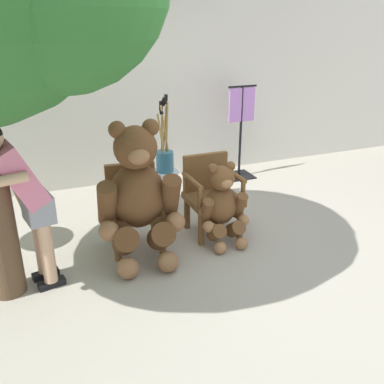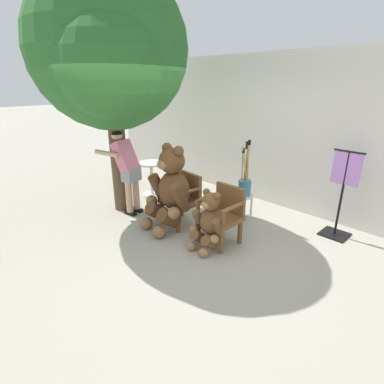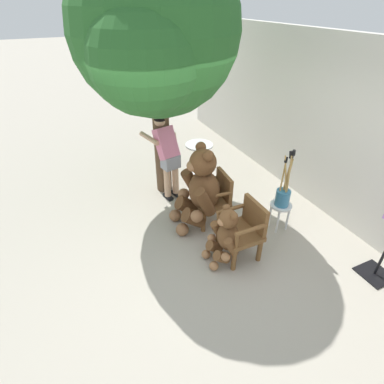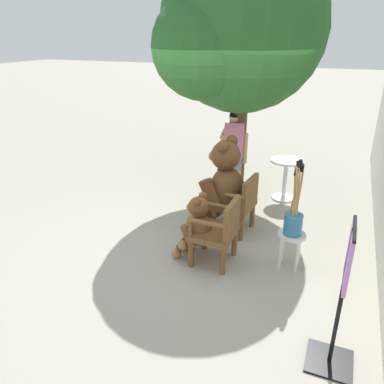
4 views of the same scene
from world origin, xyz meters
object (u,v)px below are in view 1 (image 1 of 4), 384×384
person_visitor (22,193)px  clothing_display_stand (241,130)px  wooden_chair_left (134,205)px  wooden_chair_right (211,192)px  brush_bucket (165,155)px  teddy_bear_small (222,205)px  teddy_bear_large (138,194)px  white_stool (165,179)px

person_visitor → clothing_display_stand: (3.04, 1.86, -0.19)m
wooden_chair_left → clothing_display_stand: 2.48m
wooden_chair_right → brush_bucket: brush_bucket is taller
clothing_display_stand → teddy_bear_small: bearing=-123.0°
wooden_chair_left → person_visitor: 1.20m
wooden_chair_left → person_visitor: size_ratio=0.56×
teddy_bear_large → clothing_display_stand: bearing=40.2°
teddy_bear_small → clothing_display_stand: size_ratio=0.65×
teddy_bear_small → person_visitor: size_ratio=0.58×
wooden_chair_right → white_stool: bearing=106.1°
clothing_display_stand → teddy_bear_large: bearing=-139.8°
white_stool → teddy_bear_small: bearing=-77.8°
wooden_chair_right → teddy_bear_large: size_ratio=0.62×
wooden_chair_right → teddy_bear_small: size_ratio=0.97×
white_stool → clothing_display_stand: size_ratio=0.34×
wooden_chair_left → teddy_bear_small: teddy_bear_small is taller
person_visitor → brush_bucket: person_visitor is taller
wooden_chair_left → clothing_display_stand: clothing_display_stand is taller
brush_bucket → wooden_chair_right: bearing=-73.9°
teddy_bear_large → brush_bucket: size_ratio=1.46×
person_visitor → brush_bucket: (1.67, 1.27, -0.24)m
person_visitor → white_stool: size_ratio=3.34×
wooden_chair_right → brush_bucket: bearing=106.1°
teddy_bear_small → brush_bucket: 1.20m
clothing_display_stand → person_visitor: bearing=-148.6°
wooden_chair_right → person_visitor: bearing=-167.9°
wooden_chair_left → teddy_bear_small: bearing=-18.3°
wooden_chair_left → wooden_chair_right: size_ratio=1.00×
wooden_chair_right → teddy_bear_large: (-0.89, -0.26, 0.22)m
teddy_bear_large → brush_bucket: (0.64, 1.11, -0.01)m
teddy_bear_large → white_stool: 1.33m
person_visitor → brush_bucket: 2.11m
wooden_chair_right → clothing_display_stand: 1.85m
wooden_chair_right → clothing_display_stand: bearing=52.1°
white_stool → clothing_display_stand: (1.37, 0.59, 0.36)m
wooden_chair_left → wooden_chair_right: 0.88m
brush_bucket → white_stool: bearing=22.6°
teddy_bear_large → person_visitor: size_ratio=0.91×
wooden_chair_left → clothing_display_stand: bearing=35.8°
person_visitor → clothing_display_stand: bearing=31.4°
teddy_bear_small → person_visitor: person_visitor is taller
wooden_chair_left → teddy_bear_small: 0.92m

